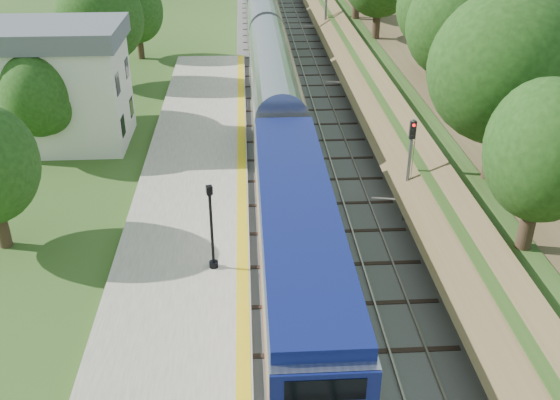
{
  "coord_description": "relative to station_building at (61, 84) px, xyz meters",
  "views": [
    {
      "loc": [
        -2.0,
        -10.21,
        16.74
      ],
      "look_at": [
        -0.5,
        15.63,
        2.8
      ],
      "focal_mm": 40.0,
      "sensor_mm": 36.0,
      "label": 1
    }
  ],
  "objects": [
    {
      "name": "trees_behind_platform",
      "position": [
        2.83,
        -9.33,
        0.44
      ],
      "size": [
        7.82,
        53.32,
        7.21
      ],
      "color": "#332316",
      "rests_on": "ground"
    },
    {
      "name": "trackbed",
      "position": [
        16.0,
        30.0,
        -4.02
      ],
      "size": [
        9.5,
        170.0,
        0.28
      ],
      "color": "#4C4944",
      "rests_on": "ground"
    },
    {
      "name": "signal_farside",
      "position": [
        20.2,
        -11.97,
        -0.52
      ],
      "size": [
        0.31,
        0.25,
        5.65
      ],
      "color": "slate",
      "rests_on": "ground"
    },
    {
      "name": "platform",
      "position": [
        8.8,
        -14.0,
        -3.9
      ],
      "size": [
        6.4,
        68.0,
        0.38
      ],
      "primitive_type": "cube",
      "color": "gray",
      "rests_on": "ground"
    },
    {
      "name": "lamppost_far",
      "position": [
        10.33,
        -16.21,
        -1.84
      ],
      "size": [
        0.41,
        0.41,
        4.19
      ],
      "color": "black",
      "rests_on": "platform"
    },
    {
      "name": "station_building",
      "position": [
        0.0,
        0.0,
        0.0
      ],
      "size": [
        8.6,
        6.6,
        8.0
      ],
      "color": "silver",
      "rests_on": "ground"
    },
    {
      "name": "embankment",
      "position": [
        24.35,
        30.0,
        -2.14
      ],
      "size": [
        10.64,
        170.0,
        11.7
      ],
      "color": "brown",
      "rests_on": "ground"
    },
    {
      "name": "yellow_stripe",
      "position": [
        11.65,
        -14.0,
        -3.7
      ],
      "size": [
        0.55,
        68.0,
        0.01
      ],
      "primitive_type": "cube",
      "color": "gold",
      "rests_on": "platform"
    }
  ]
}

